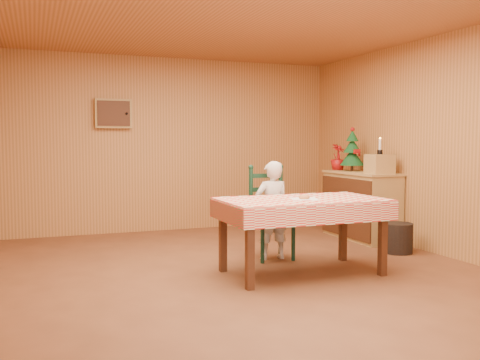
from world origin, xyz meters
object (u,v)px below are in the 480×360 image
at_px(dining_table, 302,207).
at_px(crate, 380,164).
at_px(storage_bin, 398,238).
at_px(seated_child, 272,210).
at_px(christmas_tree, 352,151).
at_px(ladder_chair, 270,215).
at_px(shelf_unit, 361,205).

distance_m(dining_table, crate, 2.03).
bearing_deg(storage_bin, seated_child, 171.19).
xyz_separation_m(seated_child, crate, (1.69, 0.33, 0.49)).
relative_size(seated_child, christmas_tree, 1.81).
bearing_deg(storage_bin, ladder_chair, 169.16).
height_order(crate, storage_bin, crate).
bearing_deg(storage_bin, crate, 77.03).
height_order(ladder_chair, christmas_tree, christmas_tree).
relative_size(shelf_unit, christmas_tree, 2.00).
distance_m(ladder_chair, storage_bin, 1.62).
height_order(shelf_unit, christmas_tree, christmas_tree).
height_order(dining_table, christmas_tree, christmas_tree).
relative_size(seated_child, storage_bin, 3.11).
bearing_deg(shelf_unit, seated_child, -156.66).
relative_size(dining_table, crate, 5.52).
bearing_deg(shelf_unit, christmas_tree, 88.02).
bearing_deg(dining_table, christmas_tree, 45.22).
distance_m(seated_child, storage_bin, 1.63).
bearing_deg(crate, christmas_tree, 90.00).
xyz_separation_m(ladder_chair, seated_child, (-0.00, -0.06, 0.06)).
xyz_separation_m(seated_child, shelf_unit, (1.69, 0.73, -0.10)).
distance_m(crate, christmas_tree, 0.67).
distance_m(ladder_chair, crate, 1.80).
bearing_deg(christmas_tree, storage_bin, -96.14).
bearing_deg(dining_table, storage_bin, 17.34).
relative_size(ladder_chair, seated_child, 0.96).
height_order(ladder_chair, seated_child, seated_child).
relative_size(ladder_chair, crate, 3.60).
bearing_deg(shelf_unit, crate, -88.77).
xyz_separation_m(dining_table, storage_bin, (1.56, 0.49, -0.51)).
distance_m(dining_table, storage_bin, 1.71).
relative_size(seated_child, shelf_unit, 0.91).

